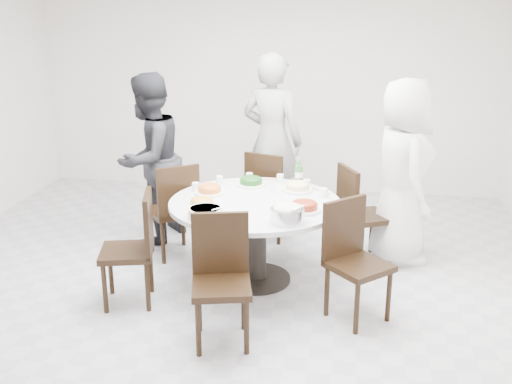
# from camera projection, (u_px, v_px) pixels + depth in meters

# --- Properties ---
(floor) EXTENTS (6.00, 6.00, 0.01)m
(floor) POSITION_uv_depth(u_px,v_px,m) (222.00, 287.00, 5.30)
(floor) COLOR #B4B4B9
(floor) RESTS_ON ground
(wall_back) EXTENTS (6.00, 0.01, 2.80)m
(wall_back) POSITION_uv_depth(u_px,v_px,m) (268.00, 84.00, 7.70)
(wall_back) COLOR white
(wall_back) RESTS_ON ground
(wall_front) EXTENTS (6.00, 0.01, 2.80)m
(wall_front) POSITION_uv_depth(u_px,v_px,m) (36.00, 310.00, 2.05)
(wall_front) COLOR white
(wall_front) RESTS_ON ground
(dining_table) EXTENTS (1.50, 1.50, 0.75)m
(dining_table) POSITION_uv_depth(u_px,v_px,m) (255.00, 241.00, 5.31)
(dining_table) COLOR silver
(dining_table) RESTS_ON floor
(chair_ne) EXTENTS (0.56, 0.56, 0.95)m
(chair_ne) POSITION_uv_depth(u_px,v_px,m) (365.00, 214.00, 5.69)
(chair_ne) COLOR black
(chair_ne) RESTS_ON floor
(chair_n) EXTENTS (0.53, 0.53, 0.95)m
(chair_n) POSITION_uv_depth(u_px,v_px,m) (271.00, 194.00, 6.30)
(chair_n) COLOR black
(chair_n) RESTS_ON floor
(chair_nw) EXTENTS (0.59, 0.59, 0.95)m
(chair_nw) POSITION_uv_depth(u_px,v_px,m) (172.00, 209.00, 5.84)
(chair_nw) COLOR black
(chair_nw) RESTS_ON floor
(chair_sw) EXTENTS (0.51, 0.51, 0.95)m
(chair_sw) POSITION_uv_depth(u_px,v_px,m) (126.00, 249.00, 4.89)
(chair_sw) COLOR black
(chair_sw) RESTS_ON floor
(chair_s) EXTENTS (0.50, 0.50, 0.95)m
(chair_s) POSITION_uv_depth(u_px,v_px,m) (221.00, 284.00, 4.30)
(chair_s) COLOR black
(chair_s) RESTS_ON floor
(chair_se) EXTENTS (0.59, 0.59, 0.95)m
(chair_se) POSITION_uv_depth(u_px,v_px,m) (359.00, 263.00, 4.63)
(chair_se) COLOR black
(chair_se) RESTS_ON floor
(diner_right) EXTENTS (0.75, 0.97, 1.76)m
(diner_right) POSITION_uv_depth(u_px,v_px,m) (402.00, 172.00, 5.62)
(diner_right) COLOR silver
(diner_right) RESTS_ON floor
(diner_middle) EXTENTS (0.81, 0.66, 1.91)m
(diner_middle) POSITION_uv_depth(u_px,v_px,m) (272.00, 141.00, 6.54)
(diner_middle) COLOR black
(diner_middle) RESTS_ON floor
(diner_left) EXTENTS (0.90, 1.02, 1.75)m
(diner_left) POSITION_uv_depth(u_px,v_px,m) (149.00, 159.00, 6.09)
(diner_left) COLOR black
(diner_left) RESTS_ON floor
(dish_greens) EXTENTS (0.27, 0.27, 0.07)m
(dish_greens) POSITION_uv_depth(u_px,v_px,m) (251.00, 182.00, 5.63)
(dish_greens) COLOR white
(dish_greens) RESTS_ON dining_table
(dish_pale) EXTENTS (0.27, 0.27, 0.07)m
(dish_pale) POSITION_uv_depth(u_px,v_px,m) (297.00, 187.00, 5.47)
(dish_pale) COLOR white
(dish_pale) RESTS_ON dining_table
(dish_orange) EXTENTS (0.26, 0.26, 0.07)m
(dish_orange) POSITION_uv_depth(u_px,v_px,m) (210.00, 190.00, 5.39)
(dish_orange) COLOR white
(dish_orange) RESTS_ON dining_table
(dish_redbrown) EXTENTS (0.28, 0.28, 0.07)m
(dish_redbrown) POSITION_uv_depth(u_px,v_px,m) (304.00, 207.00, 4.95)
(dish_redbrown) COLOR white
(dish_redbrown) RESTS_ON dining_table
(dish_tofu) EXTENTS (0.24, 0.24, 0.06)m
(dish_tofu) POSITION_uv_depth(u_px,v_px,m) (202.00, 204.00, 5.03)
(dish_tofu) COLOR white
(dish_tofu) RESTS_ON dining_table
(rice_bowl) EXTENTS (0.27, 0.27, 0.12)m
(rice_bowl) POSITION_uv_depth(u_px,v_px,m) (287.00, 215.00, 4.69)
(rice_bowl) COLOR silver
(rice_bowl) RESTS_ON dining_table
(soup_bowl) EXTENTS (0.28, 0.28, 0.09)m
(soup_bowl) POSITION_uv_depth(u_px,v_px,m) (205.00, 213.00, 4.79)
(soup_bowl) COLOR white
(soup_bowl) RESTS_ON dining_table
(beverage_bottle) EXTENTS (0.07, 0.07, 0.25)m
(beverage_bottle) POSITION_uv_depth(u_px,v_px,m) (299.00, 173.00, 5.61)
(beverage_bottle) COLOR #2C702F
(beverage_bottle) RESTS_ON dining_table
(tea_cups) EXTENTS (0.07, 0.07, 0.08)m
(tea_cups) POSITION_uv_depth(u_px,v_px,m) (267.00, 177.00, 5.77)
(tea_cups) COLOR white
(tea_cups) RESTS_ON dining_table
(chopsticks) EXTENTS (0.24, 0.04, 0.01)m
(chopsticks) POSITION_uv_depth(u_px,v_px,m) (267.00, 180.00, 5.81)
(chopsticks) COLOR tan
(chopsticks) RESTS_ON dining_table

